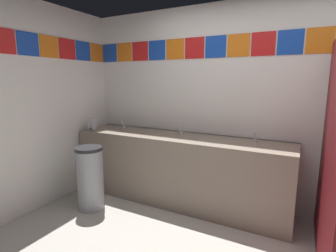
% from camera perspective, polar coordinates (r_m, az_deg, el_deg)
% --- Properties ---
extents(wall_back, '(4.44, 0.09, 2.50)m').
position_cam_1_polar(wall_back, '(3.29, 17.24, 4.12)').
color(wall_back, white).
rests_on(wall_back, ground_plane).
extents(wall_side, '(0.09, 3.04, 2.50)m').
position_cam_1_polar(wall_side, '(3.33, -31.87, 3.10)').
color(wall_side, white).
rests_on(wall_side, ground_plane).
extents(vanity_counter, '(2.78, 0.61, 0.88)m').
position_cam_1_polar(vanity_counter, '(3.39, 2.10, -9.31)').
color(vanity_counter, gray).
rests_on(vanity_counter, ground_plane).
extents(faucet_left, '(0.04, 0.10, 0.14)m').
position_cam_1_polar(faucet_left, '(3.82, -9.89, 0.23)').
color(faucet_left, silver).
rests_on(faucet_left, vanity_counter).
extents(faucet_center, '(0.04, 0.10, 0.14)m').
position_cam_1_polar(faucet_center, '(3.34, 2.82, -1.05)').
color(faucet_center, silver).
rests_on(faucet_center, vanity_counter).
extents(faucet_right, '(0.04, 0.10, 0.14)m').
position_cam_1_polar(faucet_right, '(3.07, 18.68, -2.56)').
color(faucet_right, silver).
rests_on(faucet_right, vanity_counter).
extents(soap_dispenser, '(0.09, 0.09, 0.16)m').
position_cam_1_polar(soap_dispenser, '(3.83, -16.40, 0.39)').
color(soap_dispenser, '#B7BABF').
rests_on(soap_dispenser, vanity_counter).
extents(trash_bin, '(0.33, 0.33, 0.78)m').
position_cam_1_polar(trash_bin, '(3.36, -16.80, -10.94)').
color(trash_bin, '#999EA3').
rests_on(trash_bin, ground_plane).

